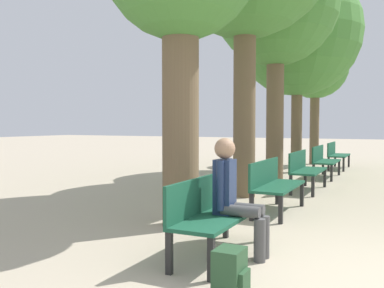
% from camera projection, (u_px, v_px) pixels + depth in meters
% --- Properties ---
extents(ground_plane, '(80.00, 80.00, 0.00)m').
position_uv_depth(ground_plane, '(371.00, 283.00, 3.95)').
color(ground_plane, '#B7A88E').
extents(bench_row_0, '(0.54, 1.59, 0.87)m').
position_uv_depth(bench_row_0, '(212.00, 210.00, 4.78)').
color(bench_row_0, '#195138').
rests_on(bench_row_0, ground_plane).
extents(bench_row_1, '(0.54, 1.59, 0.87)m').
position_uv_depth(bench_row_1, '(273.00, 182.00, 7.09)').
color(bench_row_1, '#195138').
rests_on(bench_row_1, ground_plane).
extents(bench_row_2, '(0.54, 1.59, 0.87)m').
position_uv_depth(bench_row_2, '(304.00, 168.00, 9.40)').
color(bench_row_2, '#195138').
rests_on(bench_row_2, ground_plane).
extents(bench_row_3, '(0.54, 1.59, 0.87)m').
position_uv_depth(bench_row_3, '(323.00, 159.00, 11.71)').
color(bench_row_3, '#195138').
rests_on(bench_row_3, ground_plane).
extents(bench_row_4, '(0.54, 1.59, 0.87)m').
position_uv_depth(bench_row_4, '(336.00, 153.00, 14.02)').
color(bench_row_4, '#195138').
rests_on(bench_row_4, ground_plane).
extents(tree_row_2, '(3.10, 3.10, 6.03)m').
position_uv_depth(tree_row_2, '(276.00, 5.00, 10.58)').
color(tree_row_2, brown).
rests_on(tree_row_2, ground_plane).
extents(tree_row_3, '(3.78, 3.78, 6.10)m').
position_uv_depth(tree_row_3, '(298.00, 33.00, 12.82)').
color(tree_row_3, brown).
rests_on(tree_row_3, ground_plane).
extents(tree_row_4, '(2.41, 2.41, 4.81)m').
position_uv_depth(tree_row_4, '(315.00, 67.00, 15.55)').
color(tree_row_4, brown).
rests_on(tree_row_4, ground_plane).
extents(person_seated, '(0.61, 0.35, 1.32)m').
position_uv_depth(person_seated, '(235.00, 194.00, 4.74)').
color(person_seated, '#4C4C4C').
rests_on(person_seated, ground_plane).
extents(backpack, '(0.27, 0.29, 0.40)m').
position_uv_depth(backpack, '(230.00, 272.00, 3.67)').
color(backpack, '#284C2D').
rests_on(backpack, ground_plane).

